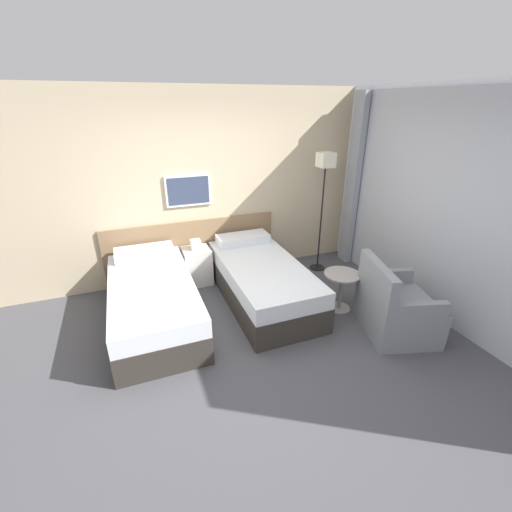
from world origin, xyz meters
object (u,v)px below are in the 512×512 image
object	(u,v)px
floor_lamp	(325,175)
bed_near_window	(262,281)
side_table	(341,284)
nightstand	(197,265)
armchair	(395,310)
bed_near_door	(153,301)

from	to	relation	value
floor_lamp	bed_near_window	bearing A→B (deg)	-155.21
side_table	nightstand	bearing A→B (deg)	138.79
armchair	side_table	bearing A→B (deg)	44.04
side_table	armchair	size ratio (longest dim) A/B	0.50
bed_near_door	bed_near_window	bearing A→B (deg)	0.00
side_table	armchair	bearing A→B (deg)	-62.45
bed_near_door	nightstand	xyz separation A→B (m)	(0.71, 0.77, 0.00)
floor_lamp	side_table	world-z (taller)	floor_lamp
bed_near_window	floor_lamp	bearing A→B (deg)	24.79
bed_near_window	side_table	size ratio (longest dim) A/B	3.94
bed_near_window	nightstand	size ratio (longest dim) A/B	2.95
side_table	armchair	world-z (taller)	armchair
armchair	floor_lamp	bearing A→B (deg)	15.56
nightstand	side_table	xyz separation A→B (m)	(1.56, -1.37, 0.08)
side_table	bed_near_window	bearing A→B (deg)	145.16
nightstand	side_table	world-z (taller)	nightstand
bed_near_window	floor_lamp	distance (m)	1.81
bed_near_door	floor_lamp	distance (m)	2.95
bed_near_door	nightstand	world-z (taller)	nightstand
armchair	nightstand	bearing A→B (deg)	59.95
nightstand	floor_lamp	size ratio (longest dim) A/B	0.37
bed_near_door	nightstand	distance (m)	1.05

